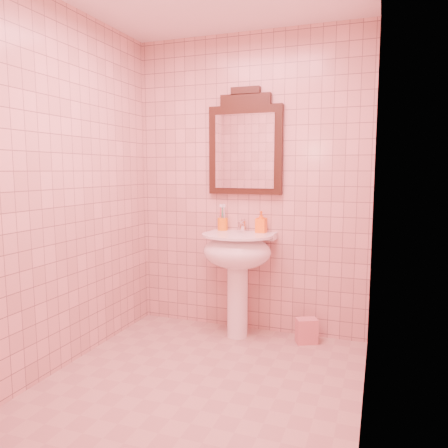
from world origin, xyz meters
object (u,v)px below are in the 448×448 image
at_px(mirror, 245,145).
at_px(towel, 307,331).
at_px(soap_dispenser, 261,222).
at_px(toothbrush_cup, 223,224).
at_px(pedestal_sink, 237,259).

xyz_separation_m(mirror, towel, (0.57, -0.14, -1.48)).
bearing_deg(soap_dispenser, mirror, 162.71).
distance_m(toothbrush_cup, soap_dispenser, 0.35).
bearing_deg(toothbrush_cup, mirror, 10.14).
bearing_deg(soap_dispenser, toothbrush_cup, 178.46).
bearing_deg(toothbrush_cup, towel, -7.97).
bearing_deg(soap_dispenser, pedestal_sink, -135.41).
relative_size(toothbrush_cup, towel, 1.01).
xyz_separation_m(pedestal_sink, towel, (0.57, 0.06, -0.56)).
bearing_deg(soap_dispenser, towel, -9.43).
relative_size(soap_dispenser, towel, 0.91).
distance_m(toothbrush_cup, towel, 1.12).
distance_m(soap_dispenser, towel, 0.95).
height_order(pedestal_sink, toothbrush_cup, toothbrush_cup).
relative_size(mirror, soap_dispenser, 4.84).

